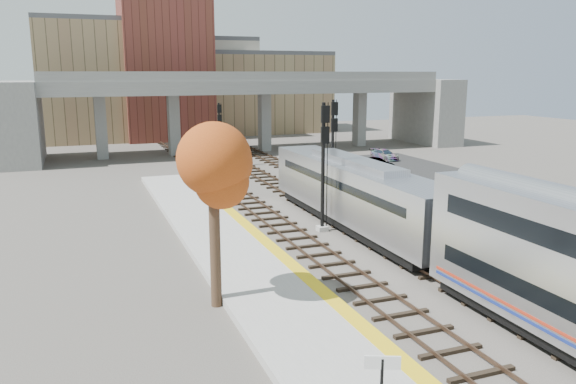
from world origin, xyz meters
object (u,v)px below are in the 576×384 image
object	(u,v)px
car_a	(384,169)
car_c	(385,155)
locomotive	(355,192)
signal_mast_near	(323,167)
tree	(213,173)
car_b	(376,164)
signal_mast_mid	(333,150)
signal_mast_far	(220,137)

from	to	relation	value
car_a	car_c	size ratio (longest dim) A/B	0.82
locomotive	car_a	bearing A→B (deg)	54.12
signal_mast_near	car_a	world-z (taller)	signal_mast_near
locomotive	tree	bearing A→B (deg)	-141.45
car_b	locomotive	bearing A→B (deg)	-153.56
signal_mast_near	signal_mast_mid	world-z (taller)	signal_mast_near
locomotive	signal_mast_mid	size ratio (longest dim) A/B	2.55
signal_mast_near	signal_mast_far	distance (m)	25.36
locomotive	signal_mast_near	size ratio (longest dim) A/B	2.47
signal_mast_mid	tree	size ratio (longest dim) A/B	1.00
car_c	tree	bearing A→B (deg)	-139.14
signal_mast_far	tree	world-z (taller)	tree
signal_mast_far	tree	bearing A→B (deg)	-104.26
signal_mast_mid	signal_mast_far	world-z (taller)	signal_mast_mid
signal_mast_near	car_c	world-z (taller)	signal_mast_near
signal_mast_near	car_a	bearing A→B (deg)	49.27
locomotive	car_c	distance (m)	28.34
signal_mast_near	car_a	xyz separation A→B (m)	(13.17, 15.29, -3.37)
signal_mast_far	car_c	xyz separation A→B (m)	(17.95, -1.93, -2.48)
car_c	signal_mast_far	bearing A→B (deg)	164.46
signal_mast_mid	signal_mast_far	xyz separation A→B (m)	(-4.10, 17.95, -0.72)
car_b	signal_mast_far	bearing A→B (deg)	119.89
car_c	locomotive	bearing A→B (deg)	-133.50
locomotive	signal_mast_mid	bearing A→B (deg)	74.88
tree	car_a	world-z (taller)	tree
signal_mast_far	car_a	size ratio (longest dim) A/B	2.07
locomotive	car_b	distance (m)	21.10
locomotive	car_a	size ratio (longest dim) A/B	6.12
signal_mast_mid	signal_mast_near	bearing A→B (deg)	-119.00
signal_mast_mid	tree	world-z (taller)	signal_mast_mid
car_a	tree	bearing A→B (deg)	-144.04
car_a	signal_mast_mid	bearing A→B (deg)	-150.57
car_a	car_b	distance (m)	2.37
signal_mast_far	tree	size ratio (longest dim) A/B	0.86
car_a	signal_mast_near	bearing A→B (deg)	-142.36
car_c	car_b	bearing A→B (deg)	-136.43
signal_mast_mid	car_a	world-z (taller)	signal_mast_mid
tree	car_a	size ratio (longest dim) A/B	2.39
tree	car_c	world-z (taller)	tree
car_b	tree	bearing A→B (deg)	-160.79
car_a	locomotive	bearing A→B (deg)	-137.50
signal_mast_mid	car_b	world-z (taller)	signal_mast_mid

